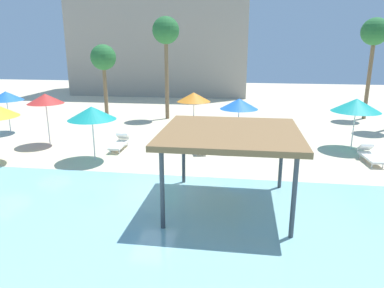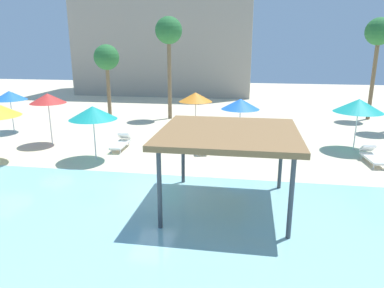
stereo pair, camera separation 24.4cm
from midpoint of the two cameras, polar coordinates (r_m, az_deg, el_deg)
ground_plane at (r=13.76m, az=-4.76°, el=-7.33°), size 80.00×80.00×0.00m
lagoon_water at (r=9.34m, az=-12.40°, el=-19.60°), size 44.00×13.50×0.04m
shade_pavilion at (r=11.65m, az=5.53°, el=1.42°), size 4.43×4.43×2.67m
beach_umbrella_orange_0 at (r=20.83m, az=-0.05°, el=7.47°), size 1.94×1.94×2.68m
beach_umbrella_teal_1 at (r=20.22m, az=24.36°, el=5.66°), size 2.47×2.47×2.68m
beach_umbrella_red_2 at (r=20.80m, az=-22.63°, el=6.66°), size 1.91×1.91×2.82m
beach_umbrella_blue_4 at (r=18.75m, az=7.13°, el=6.35°), size 1.98×1.98×2.65m
beach_umbrella_teal_5 at (r=17.22m, az=-16.07°, el=4.75°), size 2.23×2.23×2.60m
beach_umbrella_blue_7 at (r=24.84m, az=-27.75°, el=6.78°), size 2.03×2.03×2.59m
lounge_chair_1 at (r=18.72m, az=26.11°, el=-1.59°), size 0.75×1.94×0.74m
lounge_chair_2 at (r=18.62m, az=0.66°, el=-0.04°), size 1.08×1.99×0.74m
lounge_chair_3 at (r=19.29m, az=-11.78°, el=0.18°), size 0.65×1.91×0.74m
palm_tree_0 at (r=29.17m, az=26.83°, el=15.28°), size 1.90×1.90×7.16m
palm_tree_1 at (r=26.36m, az=-4.45°, el=17.14°), size 1.90×1.90×7.24m
palm_tree_3 at (r=28.40m, az=-14.17°, el=13.03°), size 1.90×1.90×5.36m
hotel_block_0 at (r=42.35m, az=-4.79°, el=19.25°), size 18.86×9.58×16.19m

